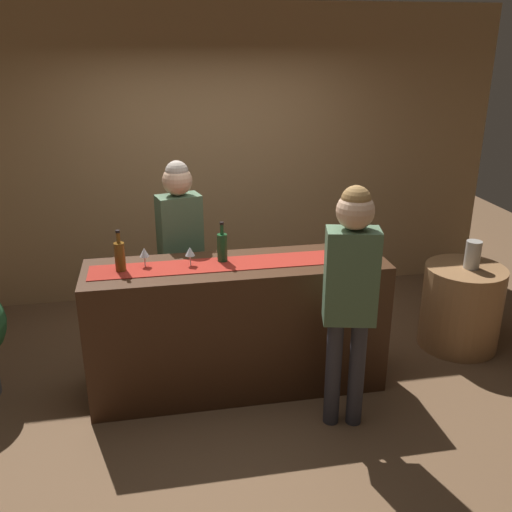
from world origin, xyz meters
name	(u,v)px	position (x,y,z in m)	size (l,w,h in m)	color
ground_plane	(238,384)	(0.00, 0.00, 0.00)	(10.00, 10.00, 0.00)	brown
back_wall	(207,157)	(0.00, 1.90, 1.45)	(6.00, 0.12, 2.90)	tan
bar_counter	(238,327)	(0.00, 0.00, 0.51)	(2.21, 0.60, 1.03)	#3D2314
counter_runner_cloth	(237,263)	(0.00, 0.00, 1.03)	(2.10, 0.28, 0.01)	maroon
wine_bottle_amber	(120,256)	(-0.82, 0.01, 1.14)	(0.07, 0.07, 0.30)	brown
wine_bottle_green	(222,247)	(-0.10, 0.06, 1.14)	(0.07, 0.07, 0.30)	#194723
wine_bottle_clear	(350,240)	(0.87, 0.04, 1.14)	(0.07, 0.07, 0.30)	#B2C6C1
wine_glass_near_customer	(144,253)	(-0.65, 0.06, 1.13)	(0.07, 0.07, 0.14)	silver
wine_glass_mid_counter	(190,252)	(-0.33, 0.02, 1.13)	(0.07, 0.07, 0.14)	silver
bartender	(180,240)	(-0.37, 0.58, 1.04)	(0.38, 0.28, 1.68)	#26262B
customer_sipping	(351,284)	(0.65, -0.60, 1.07)	(0.38, 0.27, 1.72)	#33333D
round_side_table	(461,307)	(2.02, 0.27, 0.37)	(0.68, 0.68, 0.74)	#996B42
vase_on_side_table	(473,255)	(2.05, 0.25, 0.86)	(0.13, 0.13, 0.24)	#A8A399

